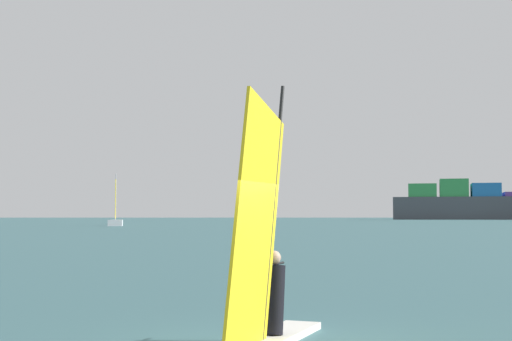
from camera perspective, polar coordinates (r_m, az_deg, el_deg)
The scene contains 2 objects.
windsurfer at distance 11.53m, azimuth 0.96°, elevation -7.86°, with size 1.30×3.52×4.24m.
small_sailboat at distance 152.14m, azimuth -10.85°, elevation -3.89°, with size 6.83×6.77×10.64m.
Camera 1 is at (6.74, -8.99, 1.99)m, focal length 51.54 mm.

